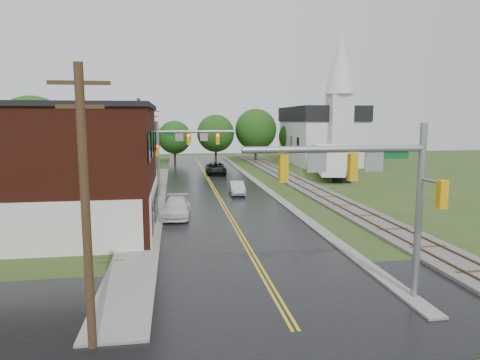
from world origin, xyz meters
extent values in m
plane|color=#2C461B|center=(0.00, 0.00, 0.00)|extent=(160.00, 160.00, 0.00)
cube|color=black|center=(0.00, 30.00, 0.00)|extent=(10.00, 90.00, 0.02)
cube|color=black|center=(0.00, 2.00, 0.00)|extent=(60.00, 9.00, 0.02)
cube|color=gray|center=(5.40, 35.00, 0.00)|extent=(0.80, 70.00, 0.12)
cube|color=gray|center=(-6.20, 25.00, 0.00)|extent=(2.40, 50.00, 0.12)
cube|color=#4B1A10|center=(-12.50, 15.00, 4.00)|extent=(14.00, 10.00, 8.00)
cube|color=silver|center=(-5.45, 15.00, 1.50)|extent=(0.10, 9.50, 3.00)
cube|color=black|center=(-12.50, 15.00, 8.15)|extent=(14.30, 10.30, 0.30)
cube|color=tan|center=(-11.00, 26.00, 3.20)|extent=(8.00, 7.00, 6.40)
cube|color=#3F0F0C|center=(-10.00, 35.00, 2.20)|extent=(7.00, 6.00, 4.40)
cube|color=silver|center=(20.00, 55.00, 3.50)|extent=(10.00, 16.00, 7.00)
cube|color=black|center=(20.00, 55.00, 8.20)|extent=(10.40, 16.40, 2.40)
cube|color=silver|center=(20.00, 47.00, 5.50)|extent=(3.20, 3.20, 11.00)
cone|color=silver|center=(20.00, 47.00, 15.50)|extent=(4.40, 4.40, 9.00)
cube|color=#59544C|center=(10.00, 35.00, 0.10)|extent=(3.20, 80.00, 0.20)
cube|color=#4C3828|center=(9.28, 35.00, 0.24)|extent=(0.10, 80.00, 0.12)
cube|color=#4C3828|center=(10.72, 35.00, 0.24)|extent=(0.10, 80.00, 0.12)
cylinder|color=gray|center=(5.60, 2.00, 3.60)|extent=(0.28, 0.28, 7.20)
cylinder|color=gray|center=(2.00, 2.00, 6.20)|extent=(7.20, 0.26, 0.26)
cube|color=orange|center=(2.72, 2.00, 5.50)|extent=(0.32, 0.30, 1.05)
cube|color=orange|center=(-0.02, 2.00, 5.50)|extent=(0.32, 0.30, 1.05)
cube|color=gray|center=(3.58, 2.00, 5.70)|extent=(0.75, 0.06, 0.75)
cube|color=gray|center=(1.28, 2.00, 5.70)|extent=(0.75, 0.06, 0.75)
cube|color=#0C5926|center=(4.30, 2.00, 5.95)|extent=(1.40, 0.04, 0.30)
cylinder|color=gray|center=(-5.60, 27.00, 3.60)|extent=(0.28, 0.28, 7.20)
cylinder|color=gray|center=(-2.00, 27.00, 6.20)|extent=(7.20, 0.26, 0.26)
cube|color=orange|center=(-2.72, 27.00, 5.50)|extent=(0.32, 0.30, 1.05)
cube|color=orange|center=(0.02, 27.00, 5.50)|extent=(0.32, 0.30, 1.05)
cube|color=gray|center=(-3.58, 27.00, 5.70)|extent=(0.75, 0.06, 0.75)
cube|color=gray|center=(-1.28, 27.00, 5.70)|extent=(0.75, 0.06, 0.75)
cube|color=#0C5926|center=(-4.30, 27.00, 5.95)|extent=(1.40, 0.04, 0.30)
sphere|color=#FF0C0C|center=(-2.72, 26.82, 5.83)|extent=(0.20, 0.20, 0.20)
cylinder|color=#382616|center=(-6.80, 0.00, 4.50)|extent=(0.28, 0.28, 9.00)
cube|color=#382616|center=(-6.80, 0.00, 8.40)|extent=(1.80, 0.12, 0.12)
cube|color=#382616|center=(-6.80, 0.00, 7.70)|extent=(1.40, 0.12, 0.12)
cylinder|color=#382616|center=(-6.80, 22.00, 4.50)|extent=(0.28, 0.28, 9.00)
cube|color=#382616|center=(-6.80, 22.00, 8.40)|extent=(1.80, 0.12, 0.12)
cube|color=#382616|center=(-6.80, 22.00, 7.70)|extent=(1.40, 0.12, 0.12)
cylinder|color=#382616|center=(-6.80, 44.00, 4.50)|extent=(0.28, 0.28, 9.00)
cube|color=#382616|center=(-6.80, 44.00, 8.40)|extent=(1.80, 0.12, 0.12)
cube|color=#382616|center=(-6.80, 44.00, 7.70)|extent=(1.40, 0.12, 0.12)
cylinder|color=black|center=(-18.00, 32.00, 1.71)|extent=(0.36, 0.36, 3.42)
sphere|color=#154313|center=(-18.00, 32.00, 5.89)|extent=(7.60, 7.60, 7.60)
sphere|color=#154313|center=(-17.40, 31.60, 5.23)|extent=(5.32, 5.32, 5.32)
cylinder|color=black|center=(-14.00, 40.00, 1.35)|extent=(0.36, 0.36, 2.70)
sphere|color=#154313|center=(-14.00, 40.00, 4.65)|extent=(6.00, 6.00, 6.00)
sphere|color=#154313|center=(-13.40, 39.60, 4.12)|extent=(4.20, 4.20, 4.20)
cylinder|color=black|center=(-9.00, 46.00, 1.44)|extent=(0.36, 0.36, 2.88)
sphere|color=#154313|center=(-9.00, 46.00, 4.96)|extent=(6.40, 6.40, 6.40)
sphere|color=#154313|center=(-8.40, 45.60, 4.40)|extent=(4.48, 4.48, 4.48)
imported|color=black|center=(1.41, 43.49, 0.78)|extent=(2.78, 5.71, 1.56)
imported|color=silver|center=(1.95, 27.58, 0.64)|extent=(1.53, 3.95, 1.28)
imported|color=white|center=(-4.02, 18.56, 0.72)|extent=(2.34, 5.06, 1.43)
cube|color=black|center=(15.25, 33.73, 0.40)|extent=(2.26, 1.65, 0.80)
cylinder|color=gray|center=(15.25, 41.54, 0.40)|extent=(0.16, 0.16, 0.80)
cube|color=white|center=(15.25, 38.42, 2.36)|extent=(5.63, 12.78, 3.12)
camera|label=1|loc=(-4.05, -13.49, 7.32)|focal=32.00mm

